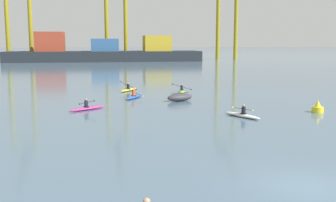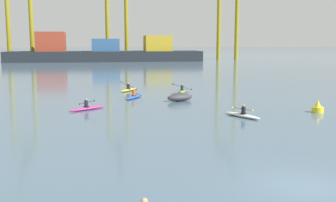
# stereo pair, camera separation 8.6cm
# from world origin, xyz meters

# --- Properties ---
(ground_plane) EXTENTS (800.00, 800.00, 0.00)m
(ground_plane) POSITION_xyz_m (0.00, 0.00, 0.00)
(ground_plane) COLOR slate
(container_barge) EXTENTS (53.48, 10.25, 8.10)m
(container_barge) POSITION_xyz_m (-6.55, 101.78, 2.56)
(container_barge) COLOR #1E2328
(container_barge) RESTS_ON ground
(gantry_crane_west_mid) EXTENTS (6.91, 15.86, 35.29)m
(gantry_crane_west_mid) POSITION_xyz_m (-2.60, 111.03, 17.87)
(gantry_crane_west_mid) COLOR olive
(gantry_crane_west_mid) RESTS_ON ground
(capsized_dinghy) EXTENTS (2.82, 1.97, 0.76)m
(capsized_dinghy) POSITION_xyz_m (-0.44, 22.87, 0.35)
(capsized_dinghy) COLOR #38383D
(capsized_dinghy) RESTS_ON ground
(channel_buoy) EXTENTS (0.90, 0.90, 1.00)m
(channel_buoy) POSITION_xyz_m (8.97, 15.11, 0.36)
(channel_buoy) COLOR yellow
(channel_buoy) RESTS_ON ground
(kayak_white) EXTENTS (2.06, 3.32, 0.95)m
(kayak_white) POSITION_xyz_m (2.53, 14.18, 0.17)
(kayak_white) COLOR silver
(kayak_white) RESTS_ON ground
(kayak_magenta) EXTENTS (3.08, 2.52, 0.95)m
(kayak_magenta) POSITION_xyz_m (-8.76, 19.27, 0.17)
(kayak_magenta) COLOR #C13384
(kayak_magenta) RESTS_ON ground
(kayak_yellow) EXTENTS (2.37, 3.17, 1.07)m
(kayak_yellow) POSITION_xyz_m (-4.58, 31.49, 0.17)
(kayak_yellow) COLOR yellow
(kayak_yellow) RESTS_ON ground
(kayak_lime) EXTENTS (2.18, 3.45, 0.98)m
(kayak_lime) POSITION_xyz_m (1.05, 29.23, 0.17)
(kayak_lime) COLOR #7ABC2D
(kayak_lime) RESTS_ON ground
(kayak_blue) EXTENTS (2.15, 3.27, 1.08)m
(kayak_blue) POSITION_xyz_m (-4.48, 25.49, 0.17)
(kayak_blue) COLOR #2856B2
(kayak_blue) RESTS_ON ground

